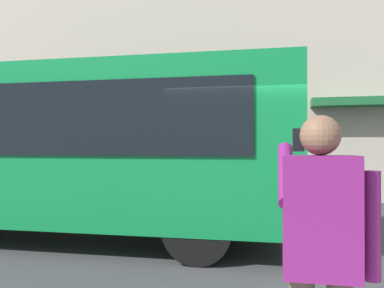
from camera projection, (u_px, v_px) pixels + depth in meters
ground_plane at (259, 251)px, 6.51m from camera, size 60.00×60.00×0.00m
building_facade_far at (268, 15)px, 13.20m from camera, size 28.00×1.55×12.00m
red_bus at (48, 146)px, 7.44m from camera, size 9.05×2.54×3.08m
pedestrian_photographer at (321, 245)px, 2.20m from camera, size 0.53×0.52×1.70m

